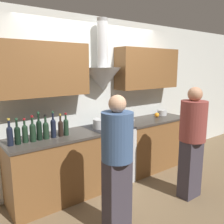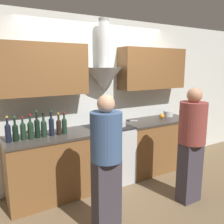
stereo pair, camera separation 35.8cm
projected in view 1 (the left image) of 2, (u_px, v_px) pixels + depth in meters
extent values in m
plane|color=brown|center=(121.00, 188.00, 3.63)|extent=(12.00, 12.00, 0.00)
cube|color=silver|center=(96.00, 100.00, 3.90)|extent=(8.40, 0.06, 2.60)
cone|color=#B7BABC|center=(103.00, 79.00, 3.69)|extent=(0.57, 0.57, 0.35)
cylinder|color=#B7BABC|center=(102.00, 43.00, 3.59)|extent=(0.16, 0.16, 0.73)
cube|color=brown|center=(44.00, 69.00, 3.11)|extent=(1.20, 0.32, 0.70)
cube|color=brown|center=(147.00, 69.00, 4.24)|extent=(1.29, 0.32, 0.70)
cube|color=brown|center=(53.00, 170.00, 3.25)|extent=(1.20, 0.60, 0.88)
cube|color=#38332D|center=(52.00, 138.00, 3.17)|extent=(1.23, 0.62, 0.03)
cube|color=brown|center=(151.00, 144.00, 4.38)|extent=(1.29, 0.60, 0.88)
cube|color=#38332D|center=(152.00, 120.00, 4.29)|extent=(1.31, 0.62, 0.03)
cube|color=#B7BABC|center=(108.00, 155.00, 3.80)|extent=(0.67, 0.60, 0.89)
cube|color=black|center=(120.00, 163.00, 3.58)|extent=(0.47, 0.01, 0.40)
cube|color=black|center=(108.00, 127.00, 3.72)|extent=(0.67, 0.60, 0.02)
cube|color=#B7BABC|center=(99.00, 127.00, 3.94)|extent=(0.67, 0.06, 0.10)
cylinder|color=black|center=(10.00, 137.00, 2.81)|extent=(0.07, 0.07, 0.20)
sphere|color=black|center=(9.00, 129.00, 2.79)|extent=(0.07, 0.07, 0.07)
cylinder|color=black|center=(9.00, 124.00, 2.78)|extent=(0.03, 0.03, 0.10)
cylinder|color=gold|center=(8.00, 119.00, 2.77)|extent=(0.03, 0.03, 0.02)
cylinder|color=black|center=(18.00, 137.00, 2.86)|extent=(0.07, 0.07, 0.19)
sphere|color=black|center=(17.00, 129.00, 2.84)|extent=(0.07, 0.07, 0.07)
cylinder|color=black|center=(17.00, 124.00, 2.83)|extent=(0.03, 0.03, 0.10)
cylinder|color=#234C33|center=(16.00, 119.00, 2.82)|extent=(0.03, 0.03, 0.02)
cylinder|color=black|center=(25.00, 135.00, 2.93)|extent=(0.07, 0.07, 0.19)
sphere|color=black|center=(25.00, 128.00, 2.91)|extent=(0.07, 0.07, 0.07)
cylinder|color=black|center=(24.00, 123.00, 2.90)|extent=(0.03, 0.03, 0.08)
cylinder|color=maroon|center=(24.00, 119.00, 2.89)|extent=(0.03, 0.03, 0.02)
cylinder|color=black|center=(33.00, 134.00, 2.97)|extent=(0.08, 0.08, 0.20)
sphere|color=black|center=(32.00, 126.00, 2.95)|extent=(0.07, 0.07, 0.07)
cylinder|color=black|center=(32.00, 121.00, 2.94)|extent=(0.03, 0.03, 0.10)
cylinder|color=maroon|center=(32.00, 116.00, 2.92)|extent=(0.03, 0.03, 0.02)
cylinder|color=black|center=(39.00, 132.00, 3.03)|extent=(0.07, 0.07, 0.22)
sphere|color=black|center=(39.00, 123.00, 3.01)|extent=(0.07, 0.07, 0.07)
cylinder|color=black|center=(38.00, 118.00, 3.00)|extent=(0.03, 0.03, 0.11)
cylinder|color=#234C33|center=(38.00, 113.00, 2.98)|extent=(0.03, 0.03, 0.02)
cylinder|color=black|center=(46.00, 132.00, 3.08)|extent=(0.08, 0.08, 0.19)
sphere|color=black|center=(46.00, 125.00, 3.06)|extent=(0.07, 0.07, 0.07)
cylinder|color=black|center=(45.00, 120.00, 3.05)|extent=(0.03, 0.03, 0.10)
cylinder|color=black|center=(45.00, 115.00, 3.04)|extent=(0.03, 0.03, 0.02)
cylinder|color=black|center=(53.00, 129.00, 3.14)|extent=(0.07, 0.07, 0.21)
sphere|color=black|center=(53.00, 122.00, 3.12)|extent=(0.07, 0.07, 0.07)
cylinder|color=black|center=(53.00, 117.00, 3.11)|extent=(0.03, 0.03, 0.10)
cylinder|color=#234C33|center=(53.00, 112.00, 3.09)|extent=(0.03, 0.03, 0.02)
cylinder|color=black|center=(61.00, 130.00, 3.19)|extent=(0.07, 0.07, 0.18)
sphere|color=black|center=(60.00, 123.00, 3.18)|extent=(0.07, 0.07, 0.07)
cylinder|color=black|center=(60.00, 119.00, 3.17)|extent=(0.03, 0.03, 0.09)
cylinder|color=gold|center=(60.00, 115.00, 3.16)|extent=(0.03, 0.03, 0.02)
cylinder|color=black|center=(66.00, 128.00, 3.24)|extent=(0.07, 0.07, 0.19)
sphere|color=black|center=(66.00, 122.00, 3.22)|extent=(0.07, 0.07, 0.07)
cylinder|color=black|center=(66.00, 117.00, 3.21)|extent=(0.03, 0.03, 0.08)
cylinder|color=maroon|center=(66.00, 114.00, 3.20)|extent=(0.03, 0.03, 0.02)
cylinder|color=#B7BABC|center=(100.00, 124.00, 3.62)|extent=(0.22, 0.22, 0.14)
cylinder|color=#B7BABC|center=(117.00, 123.00, 3.78)|extent=(0.26, 0.26, 0.09)
sphere|color=orange|center=(157.00, 115.00, 4.39)|extent=(0.09, 0.09, 0.09)
cylinder|color=#B7BABC|center=(162.00, 112.00, 4.60)|extent=(0.18, 0.18, 0.10)
cube|color=silver|center=(131.00, 120.00, 4.14)|extent=(0.13, 0.09, 0.01)
cube|color=black|center=(125.00, 120.00, 4.13)|extent=(0.08, 0.06, 0.01)
cube|color=#38333D|center=(117.00, 197.00, 2.61)|extent=(0.29, 0.19, 0.86)
cylinder|color=#38517A|center=(117.00, 136.00, 2.48)|extent=(0.34, 0.34, 0.52)
sphere|color=tan|center=(117.00, 104.00, 2.41)|extent=(0.19, 0.19, 0.19)
cube|color=#38333D|center=(190.00, 169.00, 3.35)|extent=(0.30, 0.20, 0.83)
cylinder|color=brown|center=(193.00, 121.00, 3.22)|extent=(0.36, 0.36, 0.55)
sphere|color=#AD7A5B|center=(195.00, 94.00, 3.15)|extent=(0.19, 0.19, 0.19)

